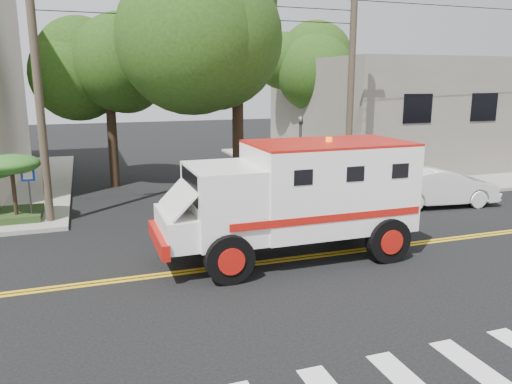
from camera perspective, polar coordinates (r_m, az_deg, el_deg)
name	(u,v)px	position (r m, az deg, el deg)	size (l,w,h in m)	color
ground	(256,263)	(14.02, -0.03, -8.17)	(100.00, 100.00, 0.00)	black
sidewalk_ne	(392,162)	(31.79, 15.23, 3.34)	(17.00, 17.00, 0.15)	gray
building_right	(411,110)	(32.73, 17.25, 8.90)	(14.00, 12.00, 6.00)	#6B685C
utility_pole_left	(39,95)	(18.44, -23.58, 10.12)	(0.28, 0.28, 9.00)	#382D23
utility_pole_right	(351,92)	(21.39, 10.76, 11.15)	(0.28, 0.28, 9.00)	#382D23
tree_main	(251,20)	(19.73, -0.63, 19.11)	(6.08, 5.70, 9.85)	black
tree_left	(115,63)	(24.23, -15.77, 13.97)	(4.48, 4.20, 7.70)	black
tree_right	(309,61)	(31.08, 6.09, 14.65)	(4.80, 4.50, 8.20)	black
traffic_signal	(300,151)	(19.91, 5.07, 4.65)	(0.15, 0.18, 3.60)	#3F3F42
accessibility_sign	(29,187)	(19.01, -24.51, 0.53)	(0.45, 0.10, 2.02)	#3F3F42
armored_truck	(298,193)	(14.14, 4.78, -0.10)	(7.24, 2.95, 3.29)	white
parked_sedan	(438,187)	(21.43, 20.10, 0.56)	(1.65, 4.72, 1.56)	silver
pedestrian_a	(355,177)	(21.13, 11.20, 1.68)	(0.65, 0.43, 1.80)	gray
pedestrian_b	(416,175)	(22.80, 17.78, 1.84)	(0.77, 0.60, 1.58)	gray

